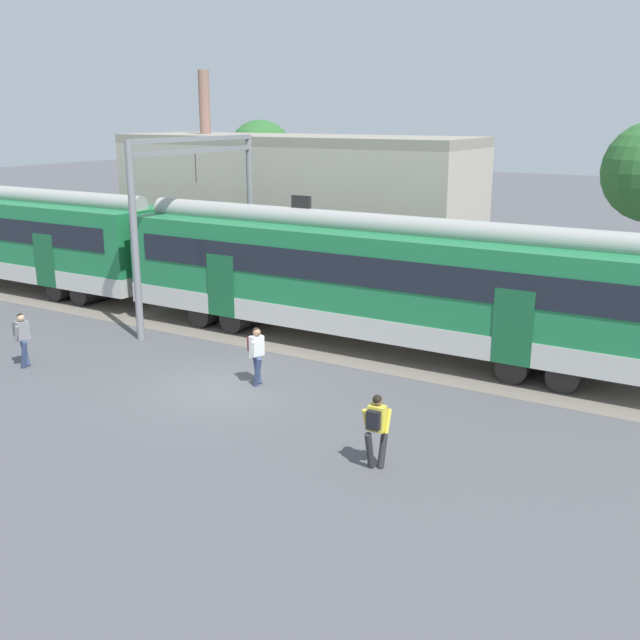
{
  "coord_description": "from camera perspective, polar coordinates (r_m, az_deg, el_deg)",
  "views": [
    {
      "loc": [
        12.21,
        -15.27,
        7.34
      ],
      "look_at": [
        1.67,
        2.48,
        1.6
      ],
      "focal_mm": 42.0,
      "sensor_mm": 36.0,
      "label": 1
    }
  ],
  "objects": [
    {
      "name": "background_building",
      "position": [
        33.31,
        -1.97,
        8.39
      ],
      "size": [
        16.11,
        5.0,
        9.2
      ],
      "color": "#B2A899",
      "rests_on": "ground"
    },
    {
      "name": "ground_plane",
      "position": [
        20.89,
        -7.46,
        -5.18
      ],
      "size": [
        160.0,
        160.0,
        0.0
      ],
      "primitive_type": "plane",
      "color": "#515156"
    },
    {
      "name": "street_tree_left",
      "position": [
        38.74,
        -4.55,
        12.49
      ],
      "size": [
        3.31,
        3.31,
        7.01
      ],
      "color": "brown",
      "rests_on": "ground"
    },
    {
      "name": "commuter_train",
      "position": [
        28.54,
        -11.39,
        4.96
      ],
      "size": [
        38.05,
        3.07,
        4.73
      ],
      "color": "#B7B7B2",
      "rests_on": "ground"
    },
    {
      "name": "pedestrian_yellow",
      "position": [
        15.94,
        4.32,
        -7.99
      ],
      "size": [
        0.53,
        0.64,
        1.67
      ],
      "color": "#28282D",
      "rests_on": "ground"
    },
    {
      "name": "track_bed",
      "position": [
        30.7,
        -14.62,
        1.19
      ],
      "size": [
        80.0,
        4.4,
        0.01
      ],
      "primitive_type": "cube",
      "color": "slate",
      "rests_on": "ground"
    },
    {
      "name": "catenary_gantry",
      "position": [
        27.31,
        -9.35,
        8.96
      ],
      "size": [
        0.24,
        6.64,
        6.53
      ],
      "color": "gray",
      "rests_on": "ground"
    },
    {
      "name": "pedestrian_grey",
      "position": [
        23.81,
        -21.76,
        -1.07
      ],
      "size": [
        0.62,
        0.59,
        1.67
      ],
      "color": "navy",
      "rests_on": "ground"
    },
    {
      "name": "pedestrian_white",
      "position": [
        20.75,
        -4.88,
        -2.35
      ],
      "size": [
        0.59,
        0.64,
        1.67
      ],
      "color": "navy",
      "rests_on": "ground"
    }
  ]
}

